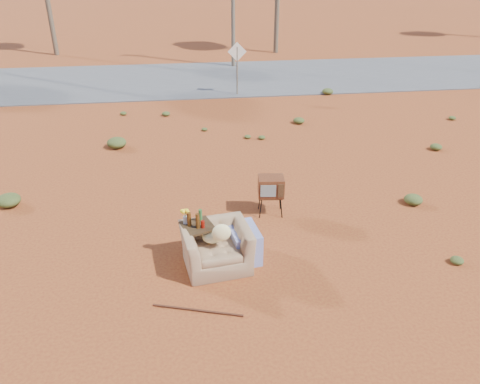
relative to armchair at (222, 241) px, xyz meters
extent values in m
plane|color=brown|center=(0.35, 0.01, -0.52)|extent=(140.00, 140.00, 0.00)
cube|color=#565659|center=(0.35, 15.01, -0.50)|extent=(140.00, 7.00, 0.04)
imported|color=#926F50|center=(-0.11, -0.04, 0.04)|extent=(1.38, 1.00, 1.11)
ellipsoid|color=#FBE899|center=(-0.17, 0.01, 0.13)|extent=(0.40, 0.40, 0.24)
ellipsoid|color=#FBE899|center=(-0.02, -0.24, 0.34)|extent=(0.36, 0.18, 0.36)
cube|color=navy|center=(0.46, 0.16, -0.19)|extent=(0.64, 0.89, 0.65)
cube|color=black|center=(1.31, 1.82, -0.05)|extent=(0.56, 0.45, 0.03)
cylinder|color=black|center=(1.06, 1.66, -0.29)|extent=(0.03, 0.03, 0.47)
cylinder|color=black|center=(1.53, 1.61, -0.29)|extent=(0.03, 0.03, 0.47)
cylinder|color=black|center=(1.10, 2.02, -0.29)|extent=(0.03, 0.03, 0.47)
cylinder|color=black|center=(1.57, 1.97, -0.29)|extent=(0.03, 0.03, 0.47)
cube|color=#602F18|center=(1.31, 1.82, 0.19)|extent=(0.63, 0.51, 0.45)
cube|color=slate|center=(1.21, 1.59, 0.19)|extent=(0.35, 0.06, 0.28)
cube|color=#472D19|center=(1.49, 1.56, 0.19)|extent=(0.13, 0.03, 0.32)
cube|color=#332212|center=(-0.45, 0.14, 0.28)|extent=(0.72, 0.72, 0.05)
cylinder|color=black|center=(-0.59, -0.15, -0.12)|extent=(0.03, 0.03, 0.80)
cylinder|color=black|center=(-0.16, 0.00, -0.12)|extent=(0.03, 0.03, 0.80)
cylinder|color=black|center=(-0.73, 0.29, -0.12)|extent=(0.03, 0.03, 0.80)
cylinder|color=black|center=(-0.30, 0.43, -0.12)|extent=(0.03, 0.03, 0.80)
cylinder|color=#46250B|center=(-0.59, 0.15, 0.45)|extent=(0.08, 0.08, 0.30)
cylinder|color=#46250B|center=(-0.44, 0.05, 0.46)|extent=(0.08, 0.08, 0.32)
cylinder|color=#2D5D28|center=(-0.37, 0.29, 0.44)|extent=(0.07, 0.07, 0.27)
cylinder|color=red|center=(-0.34, 0.06, 0.38)|extent=(0.07, 0.07, 0.15)
cylinder|color=silver|center=(-0.66, 0.25, 0.38)|extent=(0.09, 0.09, 0.16)
ellipsoid|color=yellow|center=(-0.66, 0.25, 0.55)|extent=(0.18, 0.18, 0.14)
cylinder|color=#471C13|center=(-0.55, -1.32, -0.50)|extent=(1.53, 0.52, 0.04)
cylinder|color=brown|center=(1.85, 12.01, 0.48)|extent=(0.06, 0.06, 2.00)
cube|color=silver|center=(1.85, 12.01, 1.28)|extent=(0.78, 0.04, 0.78)
cylinder|color=brown|center=(-7.65, 22.01, 2.48)|extent=(0.28, 0.28, 6.00)
ellipsoid|color=#485424|center=(-4.85, 3.01, -0.37)|extent=(0.56, 0.56, 0.31)
ellipsoid|color=#485424|center=(4.85, 1.81, -0.40)|extent=(0.44, 0.44, 0.24)
ellipsoid|color=#485424|center=(-2.65, 6.51, -0.35)|extent=(0.60, 0.60, 0.33)
ellipsoid|color=#485424|center=(7.15, 5.01, -0.42)|extent=(0.36, 0.36, 0.20)
ellipsoid|color=#485424|center=(3.55, 8.01, -0.41)|extent=(0.40, 0.40, 0.22)
ellipsoid|color=#485424|center=(-1.15, 9.51, -0.44)|extent=(0.30, 0.30, 0.17)
camera|label=1|loc=(-0.65, -7.53, 4.96)|focal=35.00mm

